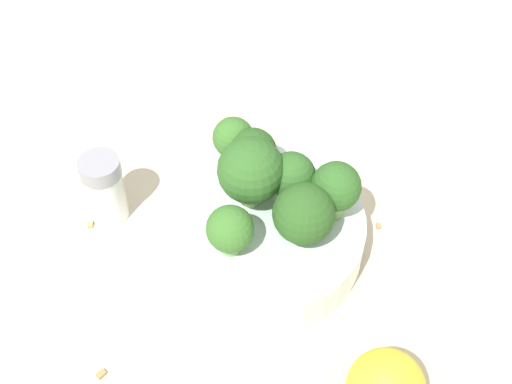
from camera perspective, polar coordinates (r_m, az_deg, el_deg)
The scene contains 14 objects.
ground_plane at distance 0.63m, azimuth -0.00°, elevation -4.21°, with size 3.00×3.00×0.00m, color beige.
bowl at distance 0.62m, azimuth -0.00°, elevation -3.21°, with size 0.19×0.19×0.04m, color silver.
broccoli_floret_0 at distance 0.62m, azimuth -1.82°, elevation 4.17°, with size 0.04×0.04×0.05m.
broccoli_floret_1 at distance 0.57m, azimuth 3.84°, elevation -1.76°, with size 0.05×0.05×0.06m.
broccoli_floret_2 at distance 0.59m, azimuth -0.40°, elevation 1.70°, with size 0.06×0.06×0.07m.
broccoli_floret_3 at distance 0.59m, azimuth 6.41°, elevation 0.31°, with size 0.04×0.04×0.06m.
broccoli_floret_4 at distance 0.57m, azimuth -2.09°, elevation -3.06°, with size 0.04×0.04×0.05m.
broccoli_floret_5 at distance 0.59m, azimuth 3.07°, elevation 0.94°, with size 0.04×0.04×0.05m.
broccoli_floret_6 at distance 0.61m, azimuth -0.27°, elevation 3.09°, with size 0.04×0.04×0.05m.
pepper_shaker at distance 0.64m, azimuth -12.03°, elevation 0.28°, with size 0.04×0.04×0.07m.
almond_crumb_0 at distance 0.58m, azimuth -12.32°, elevation -13.97°, with size 0.01×0.00×0.01m, color #AD7F4C.
almond_crumb_1 at distance 0.69m, azimuth -12.07°, elevation 0.30°, with size 0.01×0.00×0.01m, color olive.
almond_crumb_2 at distance 0.66m, azimuth -13.13°, elevation -2.48°, with size 0.01×0.00×0.01m, color tan.
almond_crumb_3 at distance 0.65m, azimuth 9.78°, elevation -2.62°, with size 0.01×0.00×0.01m, color #AD7F4C.
Camera 1 is at (0.31, -0.22, 0.51)m, focal length 50.00 mm.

